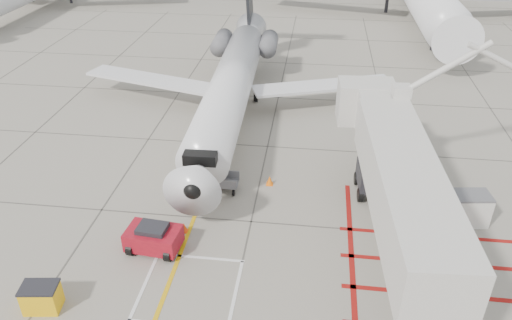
% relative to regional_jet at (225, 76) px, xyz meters
% --- Properties ---
extents(ground_plane, '(260.00, 260.00, 0.00)m').
position_rel_regional_jet_xyz_m(ground_plane, '(2.97, -13.77, -4.01)').
color(ground_plane, gray).
rests_on(ground_plane, ground).
extents(regional_jet, '(25.19, 31.33, 8.02)m').
position_rel_regional_jet_xyz_m(regional_jet, '(0.00, 0.00, 0.00)').
color(regional_jet, silver).
rests_on(regional_jet, ground_plane).
extents(jet_bridge, '(9.35, 18.05, 7.04)m').
position_rel_regional_jet_xyz_m(jet_bridge, '(9.79, -11.85, -0.49)').
color(jet_bridge, silver).
rests_on(jet_bridge, ground_plane).
extents(pushback_tug, '(2.62, 1.78, 1.45)m').
position_rel_regional_jet_xyz_m(pushback_tug, '(-1.28, -12.44, -3.29)').
color(pushback_tug, maroon).
rests_on(pushback_tug, ground_plane).
extents(spill_bin, '(1.53, 1.12, 1.23)m').
position_rel_regional_jet_xyz_m(spill_bin, '(-4.70, -16.58, -3.40)').
color(spill_bin, yellow).
rests_on(spill_bin, ground_plane).
extents(baggage_cart, '(1.73, 1.12, 1.08)m').
position_rel_regional_jet_xyz_m(baggage_cart, '(1.03, -7.15, -3.47)').
color(baggage_cart, '#5C5C61').
rests_on(baggage_cart, ground_plane).
extents(ground_power_unit, '(2.28, 1.52, 1.69)m').
position_rel_regional_jet_xyz_m(ground_power_unit, '(13.73, -8.42, -3.17)').
color(ground_power_unit, silver).
rests_on(ground_power_unit, ground_plane).
extents(cone_nose, '(0.36, 0.36, 0.51)m').
position_rel_regional_jet_xyz_m(cone_nose, '(-0.23, -10.96, -3.76)').
color(cone_nose, '#FC460D').
rests_on(cone_nose, ground_plane).
extents(cone_side, '(0.40, 0.40, 0.56)m').
position_rel_regional_jet_xyz_m(cone_side, '(3.56, -6.21, -3.73)').
color(cone_side, orange).
rests_on(cone_side, ground_plane).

